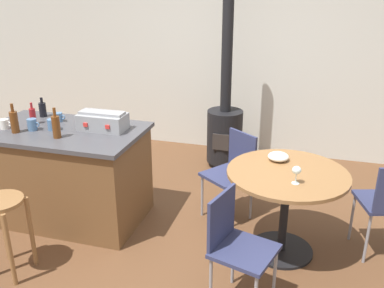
{
  "coord_description": "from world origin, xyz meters",
  "views": [
    {
      "loc": [
        1.04,
        -3.13,
        2.22
      ],
      "look_at": [
        0.07,
        0.21,
        0.86
      ],
      "focal_mm": 39.48,
      "sensor_mm": 36.0,
      "label": 1
    }
  ],
  "objects_px": {
    "toolbox": "(103,121)",
    "cup_1": "(53,125)",
    "folding_chair_left": "(233,169)",
    "serving_bowl": "(278,156)",
    "bottle_2": "(56,126)",
    "cup_0": "(32,125)",
    "cup_2": "(59,117)",
    "folding_chair_near": "(236,242)",
    "bottle_0": "(43,109)",
    "cup_3": "(5,124)",
    "bottle_1": "(33,116)",
    "wine_glass": "(297,171)",
    "dining_table": "(286,192)",
    "wood_stove": "(225,124)",
    "wooden_stool": "(3,219)",
    "kitchen_island": "(68,174)",
    "bottle_3": "(14,121)"
  },
  "relations": [
    {
      "from": "cup_1",
      "to": "wood_stove",
      "type": "bearing_deg",
      "value": 52.85
    },
    {
      "from": "kitchen_island",
      "to": "wood_stove",
      "type": "bearing_deg",
      "value": 53.97
    },
    {
      "from": "bottle_1",
      "to": "wine_glass",
      "type": "height_order",
      "value": "bottle_1"
    },
    {
      "from": "folding_chair_near",
      "to": "bottle_2",
      "type": "relative_size",
      "value": 3.13
    },
    {
      "from": "kitchen_island",
      "to": "serving_bowl",
      "type": "xyz_separation_m",
      "value": [
        1.97,
        0.2,
        0.34
      ]
    },
    {
      "from": "bottle_3",
      "to": "wine_glass",
      "type": "xyz_separation_m",
      "value": [
        2.5,
        -0.03,
        -0.15
      ]
    },
    {
      "from": "toolbox",
      "to": "bottle_2",
      "type": "relative_size",
      "value": 1.6
    },
    {
      "from": "wooden_stool",
      "to": "cup_3",
      "type": "distance_m",
      "value": 1.05
    },
    {
      "from": "bottle_1",
      "to": "wine_glass",
      "type": "xyz_separation_m",
      "value": [
        2.49,
        -0.28,
        -0.13
      ]
    },
    {
      "from": "bottle_2",
      "to": "wood_stove",
      "type": "bearing_deg",
      "value": 58.87
    },
    {
      "from": "cup_1",
      "to": "cup_3",
      "type": "bearing_deg",
      "value": -168.36
    },
    {
      "from": "bottle_1",
      "to": "wine_glass",
      "type": "distance_m",
      "value": 2.51
    },
    {
      "from": "cup_2",
      "to": "cup_1",
      "type": "bearing_deg",
      "value": -70.06
    },
    {
      "from": "serving_bowl",
      "to": "bottle_3",
      "type": "bearing_deg",
      "value": -170.62
    },
    {
      "from": "cup_1",
      "to": "folding_chair_near",
      "type": "bearing_deg",
      "value": -20.68
    },
    {
      "from": "cup_0",
      "to": "cup_1",
      "type": "distance_m",
      "value": 0.18
    },
    {
      "from": "bottle_0",
      "to": "cup_3",
      "type": "xyz_separation_m",
      "value": [
        -0.12,
        -0.42,
        -0.03
      ]
    },
    {
      "from": "kitchen_island",
      "to": "folding_chair_near",
      "type": "distance_m",
      "value": 1.93
    },
    {
      "from": "wooden_stool",
      "to": "cup_1",
      "type": "bearing_deg",
      "value": 94.35
    },
    {
      "from": "wood_stove",
      "to": "bottle_3",
      "type": "xyz_separation_m",
      "value": [
        -1.56,
        -1.84,
        0.47
      ]
    },
    {
      "from": "bottle_3",
      "to": "cup_0",
      "type": "height_order",
      "value": "bottle_3"
    },
    {
      "from": "cup_3",
      "to": "cup_0",
      "type": "bearing_deg",
      "value": 6.98
    },
    {
      "from": "wine_glass",
      "to": "folding_chair_left",
      "type": "bearing_deg",
      "value": 131.88
    },
    {
      "from": "cup_1",
      "to": "wine_glass",
      "type": "xyz_separation_m",
      "value": [
        2.22,
        -0.18,
        -0.1
      ]
    },
    {
      "from": "wooden_stool",
      "to": "serving_bowl",
      "type": "height_order",
      "value": "serving_bowl"
    },
    {
      "from": "kitchen_island",
      "to": "wooden_stool",
      "type": "relative_size",
      "value": 2.27
    },
    {
      "from": "folding_chair_near",
      "to": "dining_table",
      "type": "bearing_deg",
      "value": 68.4
    },
    {
      "from": "bottle_0",
      "to": "cup_0",
      "type": "relative_size",
      "value": 1.62
    },
    {
      "from": "bottle_2",
      "to": "cup_2",
      "type": "bearing_deg",
      "value": 120.77
    },
    {
      "from": "bottle_2",
      "to": "folding_chair_left",
      "type": "bearing_deg",
      "value": 24.7
    },
    {
      "from": "folding_chair_left",
      "to": "serving_bowl",
      "type": "relative_size",
      "value": 4.75
    },
    {
      "from": "wooden_stool",
      "to": "folding_chair_near",
      "type": "distance_m",
      "value": 1.8
    },
    {
      "from": "folding_chair_near",
      "to": "toolbox",
      "type": "distance_m",
      "value": 1.72
    },
    {
      "from": "dining_table",
      "to": "bottle_1",
      "type": "relative_size",
      "value": 4.67
    },
    {
      "from": "dining_table",
      "to": "wood_stove",
      "type": "xyz_separation_m",
      "value": [
        -0.87,
        1.67,
        -0.03
      ]
    },
    {
      "from": "kitchen_island",
      "to": "cup_2",
      "type": "xyz_separation_m",
      "value": [
        -0.16,
        0.2,
        0.5
      ]
    },
    {
      "from": "folding_chair_left",
      "to": "bottle_2",
      "type": "bearing_deg",
      "value": -155.3
    },
    {
      "from": "folding_chair_left",
      "to": "bottle_3",
      "type": "xyz_separation_m",
      "value": [
        -1.89,
        -0.65,
        0.52
      ]
    },
    {
      "from": "cup_1",
      "to": "cup_3",
      "type": "xyz_separation_m",
      "value": [
        -0.45,
        -0.09,
        -0.01
      ]
    },
    {
      "from": "folding_chair_near",
      "to": "bottle_2",
      "type": "xyz_separation_m",
      "value": [
        -1.71,
        0.53,
        0.52
      ]
    },
    {
      "from": "folding_chair_near",
      "to": "cup_2",
      "type": "height_order",
      "value": "cup_2"
    },
    {
      "from": "wooden_stool",
      "to": "bottle_2",
      "type": "relative_size",
      "value": 2.39
    },
    {
      "from": "cup_2",
      "to": "cup_3",
      "type": "distance_m",
      "value": 0.49
    },
    {
      "from": "bottle_0",
      "to": "serving_bowl",
      "type": "relative_size",
      "value": 1.1
    },
    {
      "from": "dining_table",
      "to": "cup_3",
      "type": "xyz_separation_m",
      "value": [
        -2.6,
        -0.11,
        0.38
      ]
    },
    {
      "from": "toolbox",
      "to": "cup_1",
      "type": "bearing_deg",
      "value": -162.66
    },
    {
      "from": "cup_1",
      "to": "cup_2",
      "type": "bearing_deg",
      "value": 109.94
    },
    {
      "from": "bottle_0",
      "to": "bottle_3",
      "type": "distance_m",
      "value": 0.49
    },
    {
      "from": "dining_table",
      "to": "cup_0",
      "type": "bearing_deg",
      "value": -178.2
    },
    {
      "from": "bottle_0",
      "to": "toolbox",
      "type": "bearing_deg",
      "value": -13.97
    }
  ]
}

